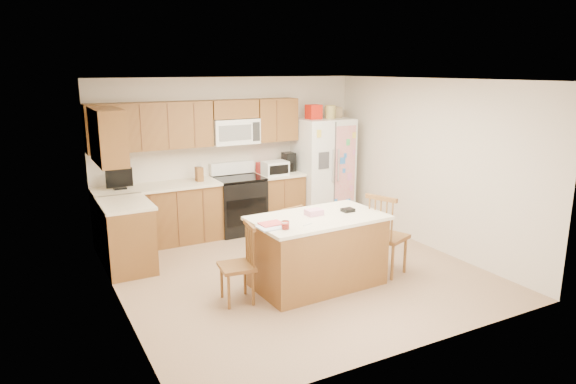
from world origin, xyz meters
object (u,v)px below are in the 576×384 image
refrigerator (323,169)px  windsor_chair_back (286,238)px  windsor_chair_right (386,236)px  windsor_chair_left (239,266)px  stove (239,204)px  island (318,251)px

refrigerator → windsor_chair_back: bearing=-133.9°
windsor_chair_right → windsor_chair_left: bearing=176.2°
windsor_chair_left → windsor_chair_right: 2.02m
stove → windsor_chair_back: size_ratio=1.30×
stove → windsor_chair_back: stove is taller
windsor_chair_back → island: bearing=-84.4°
stove → refrigerator: refrigerator is taller
stove → windsor_chair_left: size_ratio=1.22×
island → windsor_chair_right: windsor_chair_right is taller
windsor_chair_left → windsor_chair_back: windsor_chair_left is taller
island → windsor_chair_back: bearing=95.6°
refrigerator → island: (-1.55, -2.38, -0.47)m
refrigerator → windsor_chair_right: bearing=-103.1°
stove → windsor_chair_right: bearing=-68.8°
refrigerator → windsor_chair_left: 3.53m
refrigerator → windsor_chair_left: (-2.59, -2.35, -0.48)m
stove → island: bearing=-89.6°
stove → refrigerator: bearing=-2.3°
windsor_chair_back → windsor_chair_right: 1.32m
windsor_chair_back → windsor_chair_right: windsor_chair_right is taller
windsor_chair_left → windsor_chair_back: 1.18m
windsor_chair_left → windsor_chair_right: bearing=-3.8°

